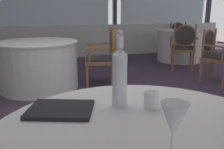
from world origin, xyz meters
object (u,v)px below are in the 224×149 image
object	(u,v)px
water_bottle	(120,76)
dining_chair_2_0	(105,52)
dining_chair_3_0	(215,52)
dining_chair_1_1	(178,35)
dining_chair_1_0	(184,44)
water_tumbler	(151,100)
menu_book	(61,109)
wine_glass	(174,121)

from	to	relation	value
water_bottle	dining_chair_2_0	size ratio (longest dim) A/B	0.38
dining_chair_3_0	dining_chair_1_1	bearing A→B (deg)	135.75
dining_chair_1_1	dining_chair_3_0	distance (m)	2.82
water_bottle	dining_chair_3_0	world-z (taller)	water_bottle
water_bottle	dining_chair_1_0	size ratio (longest dim) A/B	0.39
water_bottle	dining_chair_1_1	world-z (taller)	water_bottle
dining_chair_1_0	dining_chair_1_1	size ratio (longest dim) A/B	1.06
water_bottle	water_tumbler	bearing A→B (deg)	-30.29
dining_chair_1_0	dining_chair_3_0	world-z (taller)	dining_chair_1_0
dining_chair_3_0	dining_chair_2_0	bearing A→B (deg)	-125.78
dining_chair_1_0	water_bottle	bearing A→B (deg)	170.69
water_bottle	dining_chair_2_0	world-z (taller)	water_bottle
water_tumbler	dining_chair_1_0	bearing A→B (deg)	52.69
water_tumbler	dining_chair_2_0	world-z (taller)	dining_chair_2_0
water_tumbler	dining_chair_1_1	size ratio (longest dim) A/B	0.09
menu_book	dining_chair_2_0	world-z (taller)	dining_chair_2_0
dining_chair_1_0	dining_chair_1_1	xyz separation A→B (m)	(0.98, 1.68, -0.02)
wine_glass	dining_chair_1_1	bearing A→B (deg)	56.06
water_bottle	dining_chair_2_0	bearing A→B (deg)	74.72
dining_chair_1_1	dining_chair_3_0	world-z (taller)	dining_chair_3_0
dining_chair_2_0	dining_chair_3_0	world-z (taller)	dining_chair_2_0
wine_glass	dining_chair_1_0	world-z (taller)	dining_chair_1_0
menu_book	dining_chair_1_1	world-z (taller)	dining_chair_1_1
menu_book	dining_chair_3_0	bearing A→B (deg)	58.22
water_tumbler	menu_book	size ratio (longest dim) A/B	0.27
water_bottle	dining_chair_2_0	xyz separation A→B (m)	(0.70, 2.57, -0.34)
water_tumbler	dining_chair_3_0	bearing A→B (deg)	43.17
water_bottle	wine_glass	size ratio (longest dim) A/B	1.83
dining_chair_1_0	dining_chair_3_0	bearing A→B (deg)	-152.32
water_tumbler	dining_chair_3_0	size ratio (longest dim) A/B	0.09
water_bottle	menu_book	xyz separation A→B (m)	(-0.29, 0.01, -0.14)
wine_glass	dining_chair_3_0	world-z (taller)	wine_glass
dining_chair_1_0	dining_chair_3_0	distance (m)	0.95
dining_chair_1_0	dining_chair_2_0	xyz separation A→B (m)	(-1.86, -0.53, 0.01)
dining_chair_3_0	wine_glass	bearing A→B (deg)	-66.69
wine_glass	water_bottle	bearing A→B (deg)	88.02
water_bottle	dining_chair_2_0	distance (m)	2.69
wine_glass	water_tumbler	distance (m)	0.46
dining_chair_1_0	dining_chair_2_0	size ratio (longest dim) A/B	0.98
dining_chair_1_1	dining_chair_2_0	size ratio (longest dim) A/B	0.92
dining_chair_2_0	menu_book	bearing A→B (deg)	81.91
water_tumbler	dining_chair_2_0	size ratio (longest dim) A/B	0.08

